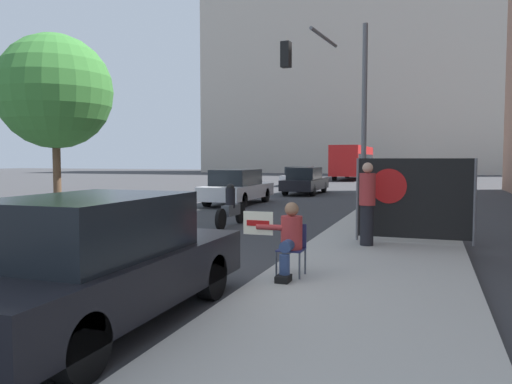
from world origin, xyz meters
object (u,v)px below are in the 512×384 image
Objects in this scene: city_bus_on_road at (353,160)px; motorcycle_on_road at (231,208)px; car_on_road_midblock at (305,181)px; car_on_road_distant at (300,176)px; protest_banner at (413,198)px; jogger_on_sidewalk at (367,203)px; car_on_road_nearest at (237,187)px; street_tree_near_curb at (55,92)px; pedestrian_behind at (440,195)px; parked_car_curbside at (97,262)px; traffic_light_pole at (335,90)px; seated_protester at (289,238)px.

city_bus_on_road is 5.63× the size of motorcycle_on_road.
car_on_road_midblock is 1.01× the size of car_on_road_distant.
car_on_road_midblock is at bearing 111.46° from protest_banner.
jogger_on_sidewalk is 0.37× the size of car_on_road_midblock.
car_on_road_midblock is at bearing -88.65° from city_bus_on_road.
car_on_road_nearest is at bearing -100.24° from car_on_road_midblock.
city_bus_on_road is at bearing 88.46° from car_on_road_nearest.
city_bus_on_road is (-5.90, 38.59, 0.81)m from jogger_on_sidewalk.
protest_banner is 0.39× the size of street_tree_near_curb.
parked_car_curbside is (-3.93, -8.56, -0.30)m from pedestrian_behind.
city_bus_on_road is at bearing 80.59° from street_tree_near_curb.
street_tree_near_curb is (-6.24, -12.60, 3.65)m from car_on_road_midblock.
car_on_road_midblock is (-6.30, 16.02, -0.37)m from protest_banner.
car_on_road_distant reaches higher than motorcycle_on_road.
car_on_road_distant is 0.73× the size of street_tree_near_curb.
traffic_light_pole is 1.26× the size of car_on_road_midblock.
car_on_road_distant is (-2.49, 8.65, -0.03)m from car_on_road_midblock.
motorcycle_on_road is at bearing 106.73° from seated_protester.
parked_car_curbside is (-1.63, -2.58, 0.01)m from seated_protester.
car_on_road_midblock is 0.40× the size of city_bus_on_road.
street_tree_near_curb is (-10.81, 7.34, 3.65)m from seated_protester.
car_on_road_distant is at bearing 99.88° from parked_car_curbside.
jogger_on_sidewalk is 0.15× the size of city_bus_on_road.
car_on_road_distant is at bearing 107.16° from traffic_light_pole.
protest_banner is at bearing -70.40° from car_on_road_distant.
jogger_on_sidewalk is 17.52m from car_on_road_midblock.
car_on_road_midblock is at bearing -102.95° from jogger_on_sidewalk.
traffic_light_pole is 0.93× the size of street_tree_near_curb.
pedestrian_behind is 5.75m from motorcycle_on_road.
traffic_light_pole is at bearing -103.11° from jogger_on_sidewalk.
seated_protester is at bearing -65.32° from car_on_road_nearest.
car_on_road_nearest is at bearing 130.65° from protest_banner.
protest_banner is at bearing -175.51° from jogger_on_sidewalk.
pedestrian_behind is 36.64m from city_bus_on_road.
car_on_road_midblock is (1.30, 7.18, -0.01)m from car_on_road_nearest.
pedestrian_behind is 2.14m from protest_banner.
city_bus_on_road is at bearing -137.30° from pedestrian_behind.
seated_protester is at bearing -76.13° from car_on_road_distant.
street_tree_near_curb reaches higher than car_on_road_nearest.
car_on_road_nearest is (-6.69, 9.49, -0.29)m from jogger_on_sidewalk.
parked_car_curbside is 44.59m from city_bus_on_road.
motorcycle_on_road is at bearing -63.63° from jogger_on_sidewalk.
jogger_on_sidewalk reaches higher than seated_protester.
street_tree_near_curb is at bearing -100.00° from car_on_road_distant.
protest_banner is 1.18× the size of motorcycle_on_road.
traffic_light_pole is 0.50× the size of city_bus_on_road.
street_tree_near_curb reaches higher than parked_car_curbside.
pedestrian_behind is at bearing -38.81° from traffic_light_pole.
parked_car_curbside reaches higher than car_on_road_nearest.
car_on_road_nearest is 0.40× the size of city_bus_on_road.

